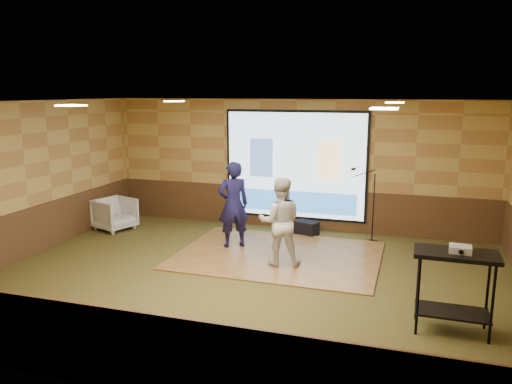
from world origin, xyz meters
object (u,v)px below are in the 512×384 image
(projector_screen, at_px, (295,166))
(dance_floor, at_px, (278,255))
(av_table, at_px, (455,274))
(duffel_bag, at_px, (307,228))
(projector, at_px, (460,249))
(player_right, at_px, (280,222))
(player_left, at_px, (233,204))
(banquet_chair, at_px, (115,214))
(mic_stand, at_px, (370,219))

(projector_screen, height_order, dance_floor, projector_screen)
(av_table, distance_m, duffel_bag, 4.89)
(projector_screen, relative_size, projector, 12.14)
(av_table, height_order, duffel_bag, av_table)
(player_right, relative_size, projector, 5.96)
(player_right, relative_size, duffel_bag, 3.31)
(player_left, xyz_separation_m, projector, (4.08, -2.60, 0.25))
(banquet_chair, xyz_separation_m, duffel_bag, (4.35, 0.92, -0.22))
(dance_floor, height_order, player_right, player_right)
(projector_screen, distance_m, dance_floor, 2.52)
(projector_screen, xyz_separation_m, duffel_bag, (0.39, -0.44, -1.32))
(player_left, relative_size, player_right, 1.09)
(projector_screen, xyz_separation_m, av_table, (3.18, -4.40, -0.66))
(projector_screen, bearing_deg, av_table, -54.18)
(av_table, relative_size, banquet_chair, 1.37)
(player_left, bearing_deg, av_table, 113.23)
(av_table, bearing_deg, player_right, 147.67)
(dance_floor, bearing_deg, duffel_bag, 81.96)
(dance_floor, relative_size, banquet_chair, 4.78)
(projector_screen, xyz_separation_m, projector, (3.22, -4.41, -0.31))
(projector, bearing_deg, av_table, 169.47)
(dance_floor, xyz_separation_m, projector, (3.06, -2.36, 1.15))
(projector_screen, relative_size, dance_floor, 0.85)
(player_left, height_order, projector, player_left)
(dance_floor, height_order, banquet_chair, banquet_chair)
(player_left, bearing_deg, duffel_bag, -166.30)
(player_right, bearing_deg, duffel_bag, -106.94)
(av_table, xyz_separation_m, mic_stand, (-1.39, 3.83, -0.32))
(dance_floor, bearing_deg, player_left, 166.95)
(projector, xyz_separation_m, banquet_chair, (-7.18, 3.06, -0.79))
(av_table, height_order, projector, projector)
(projector_screen, height_order, projector, projector_screen)
(dance_floor, distance_m, av_table, 3.91)
(av_table, relative_size, projector, 4.08)
(player_right, bearing_deg, dance_floor, -88.41)
(dance_floor, relative_size, player_right, 2.39)
(dance_floor, distance_m, mic_stand, 2.25)
(dance_floor, distance_m, banquet_chair, 4.20)
(duffel_bag, bearing_deg, av_table, -54.89)
(banquet_chair, distance_m, duffel_bag, 4.45)
(mic_stand, bearing_deg, projector, -93.73)
(player_left, distance_m, mic_stand, 2.95)
(projector, bearing_deg, projector_screen, 130.07)
(duffel_bag, bearing_deg, dance_floor, -98.04)
(player_right, relative_size, av_table, 1.46)
(player_left, xyz_separation_m, mic_stand, (2.64, 1.24, -0.42))
(projector, relative_size, mic_stand, 0.17)
(mic_stand, xyz_separation_m, duffel_bag, (-1.39, 0.13, -0.34))
(projector, distance_m, banquet_chair, 7.84)
(dance_floor, relative_size, projector, 14.21)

